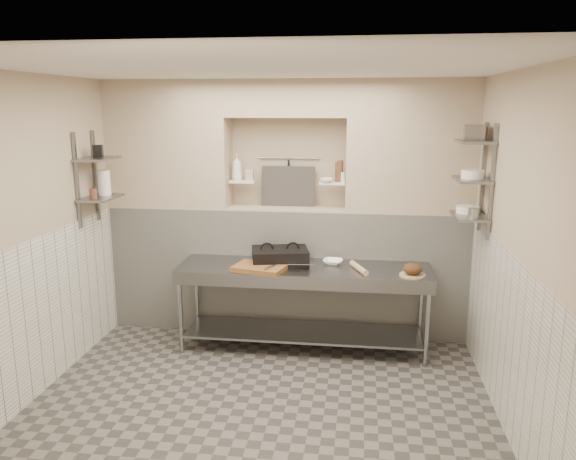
% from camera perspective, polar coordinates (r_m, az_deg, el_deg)
% --- Properties ---
extents(floor, '(4.00, 3.90, 0.10)m').
position_cam_1_polar(floor, '(5.11, -2.81, -17.72)').
color(floor, '#5D5852').
rests_on(floor, ground).
extents(ceiling, '(4.00, 3.90, 0.10)m').
position_cam_1_polar(ceiling, '(4.43, -3.22, 16.72)').
color(ceiling, silver).
rests_on(ceiling, ground).
extents(wall_left, '(0.10, 3.90, 2.80)m').
position_cam_1_polar(wall_left, '(5.32, -25.28, -0.90)').
color(wall_left, tan).
rests_on(wall_left, ground).
extents(wall_right, '(0.10, 3.90, 2.80)m').
position_cam_1_polar(wall_right, '(4.66, 22.69, -2.44)').
color(wall_right, tan).
rests_on(wall_right, ground).
extents(wall_back, '(4.00, 0.10, 2.80)m').
position_cam_1_polar(wall_back, '(6.49, 0.18, 2.54)').
color(wall_back, tan).
rests_on(wall_back, ground).
extents(wall_front, '(4.00, 0.10, 2.80)m').
position_cam_1_polar(wall_front, '(2.72, -10.77, -12.08)').
color(wall_front, tan).
rests_on(wall_front, ground).
extents(backwall_lower, '(4.00, 0.40, 1.40)m').
position_cam_1_polar(backwall_lower, '(6.41, -0.11, -4.01)').
color(backwall_lower, silver).
rests_on(backwall_lower, floor).
extents(alcove_sill, '(1.30, 0.40, 0.02)m').
position_cam_1_polar(alcove_sill, '(6.25, -0.11, 2.24)').
color(alcove_sill, tan).
rests_on(alcove_sill, backwall_lower).
extents(backwall_pillar_left, '(1.35, 0.40, 1.40)m').
position_cam_1_polar(backwall_pillar_left, '(6.47, -11.96, 8.49)').
color(backwall_pillar_left, tan).
rests_on(backwall_pillar_left, backwall_lower).
extents(backwall_pillar_right, '(1.35, 0.40, 1.40)m').
position_cam_1_polar(backwall_pillar_right, '(6.13, 12.39, 8.26)').
color(backwall_pillar_right, tan).
rests_on(backwall_pillar_right, backwall_lower).
extents(backwall_header, '(1.30, 0.40, 0.40)m').
position_cam_1_polar(backwall_header, '(6.15, -0.12, 13.22)').
color(backwall_header, tan).
rests_on(backwall_header, backwall_lower).
extents(wainscot_left, '(0.02, 3.90, 1.40)m').
position_cam_1_polar(wainscot_left, '(5.48, -24.06, -8.06)').
color(wainscot_left, silver).
rests_on(wainscot_left, floor).
extents(wainscot_right, '(0.02, 3.90, 1.40)m').
position_cam_1_polar(wainscot_right, '(4.86, 21.29, -10.44)').
color(wainscot_right, silver).
rests_on(wainscot_right, floor).
extents(alcove_shelf_left, '(0.28, 0.16, 0.02)m').
position_cam_1_polar(alcove_shelf_left, '(6.29, -4.65, 4.94)').
color(alcove_shelf_left, white).
rests_on(alcove_shelf_left, backwall_lower).
extents(alcove_shelf_right, '(0.28, 0.16, 0.02)m').
position_cam_1_polar(alcove_shelf_right, '(6.16, 4.52, 4.78)').
color(alcove_shelf_right, white).
rests_on(alcove_shelf_right, backwall_lower).
extents(utensil_rail, '(0.70, 0.02, 0.02)m').
position_cam_1_polar(utensil_rail, '(6.34, 0.09, 7.32)').
color(utensil_rail, gray).
rests_on(utensil_rail, wall_back).
extents(hanging_steel, '(0.02, 0.02, 0.30)m').
position_cam_1_polar(hanging_steel, '(6.34, 0.07, 5.77)').
color(hanging_steel, black).
rests_on(hanging_steel, utensil_rail).
extents(splash_panel, '(0.60, 0.08, 0.45)m').
position_cam_1_polar(splash_panel, '(6.31, 0.01, 4.46)').
color(splash_panel, '#383330').
rests_on(splash_panel, alcove_sill).
extents(shelf_rail_left_a, '(0.03, 0.03, 0.95)m').
position_cam_1_polar(shelf_rail_left_a, '(6.29, -18.96, 5.23)').
color(shelf_rail_left_a, slate).
rests_on(shelf_rail_left_a, wall_left).
extents(shelf_rail_left_b, '(0.03, 0.03, 0.95)m').
position_cam_1_polar(shelf_rail_left_b, '(5.94, -20.65, 4.71)').
color(shelf_rail_left_b, slate).
rests_on(shelf_rail_left_b, wall_left).
extents(wall_shelf_left_lower, '(0.30, 0.50, 0.02)m').
position_cam_1_polar(wall_shelf_left_lower, '(6.08, -18.51, 3.12)').
color(wall_shelf_left_lower, slate).
rests_on(wall_shelf_left_lower, wall_left).
extents(wall_shelf_left_upper, '(0.30, 0.50, 0.03)m').
position_cam_1_polar(wall_shelf_left_upper, '(6.03, -18.77, 6.87)').
color(wall_shelf_left_upper, slate).
rests_on(wall_shelf_left_upper, wall_left).
extents(shelf_rail_right_a, '(0.03, 0.03, 1.05)m').
position_cam_1_polar(shelf_rail_right_a, '(5.76, 19.16, 5.10)').
color(shelf_rail_right_a, slate).
rests_on(shelf_rail_right_a, wall_right).
extents(shelf_rail_right_b, '(0.03, 0.03, 1.05)m').
position_cam_1_polar(shelf_rail_right_b, '(5.37, 20.00, 4.55)').
color(shelf_rail_right_b, slate).
rests_on(shelf_rail_right_b, wall_right).
extents(wall_shelf_right_lower, '(0.30, 0.50, 0.02)m').
position_cam_1_polar(wall_shelf_right_lower, '(5.59, 17.95, 1.34)').
color(wall_shelf_right_lower, slate).
rests_on(wall_shelf_right_lower, wall_right).
extents(wall_shelf_right_mid, '(0.30, 0.50, 0.02)m').
position_cam_1_polar(wall_shelf_right_mid, '(5.53, 18.20, 4.90)').
color(wall_shelf_right_mid, slate).
rests_on(wall_shelf_right_mid, wall_right).
extents(wall_shelf_right_upper, '(0.30, 0.50, 0.03)m').
position_cam_1_polar(wall_shelf_right_upper, '(5.50, 18.44, 8.51)').
color(wall_shelf_right_upper, slate).
rests_on(wall_shelf_right_upper, wall_right).
extents(prep_table, '(2.60, 0.70, 0.90)m').
position_cam_1_polar(prep_table, '(5.87, 1.56, -6.20)').
color(prep_table, gray).
rests_on(prep_table, floor).
extents(panini_press, '(0.65, 0.53, 0.16)m').
position_cam_1_polar(panini_press, '(5.90, -0.83, -2.67)').
color(panini_press, black).
rests_on(panini_press, prep_table).
extents(cutting_board, '(0.58, 0.47, 0.05)m').
position_cam_1_polar(cutting_board, '(5.70, -2.87, -3.83)').
color(cutting_board, brown).
rests_on(cutting_board, prep_table).
extents(knife_blade, '(0.28, 0.06, 0.01)m').
position_cam_1_polar(knife_blade, '(5.71, 1.36, -3.50)').
color(knife_blade, gray).
rests_on(knife_blade, cutting_board).
extents(tongs, '(0.12, 0.22, 0.02)m').
position_cam_1_polar(tongs, '(5.61, -1.74, -3.73)').
color(tongs, gray).
rests_on(tongs, cutting_board).
extents(mixing_bowl, '(0.22, 0.22, 0.05)m').
position_cam_1_polar(mixing_bowl, '(5.90, 4.58, -3.24)').
color(mixing_bowl, white).
rests_on(mixing_bowl, prep_table).
extents(rolling_pin, '(0.20, 0.38, 0.06)m').
position_cam_1_polar(rolling_pin, '(5.70, 7.22, -3.85)').
color(rolling_pin, tan).
rests_on(rolling_pin, prep_table).
extents(bread_board, '(0.25, 0.25, 0.01)m').
position_cam_1_polar(bread_board, '(5.63, 12.52, -4.49)').
color(bread_board, tan).
rests_on(bread_board, prep_table).
extents(bread_loaf, '(0.19, 0.19, 0.11)m').
position_cam_1_polar(bread_loaf, '(5.61, 12.55, -3.87)').
color(bread_loaf, '#4C2D19').
rests_on(bread_loaf, bread_board).
extents(bottle_soap, '(0.14, 0.14, 0.29)m').
position_cam_1_polar(bottle_soap, '(6.27, -5.20, 6.35)').
color(bottle_soap, white).
rests_on(bottle_soap, alcove_shelf_left).
extents(jar_alcove, '(0.08, 0.08, 0.13)m').
position_cam_1_polar(jar_alcove, '(6.26, -3.91, 5.62)').
color(jar_alcove, tan).
rests_on(jar_alcove, alcove_shelf_left).
extents(bowl_alcove, '(0.17, 0.17, 0.04)m').
position_cam_1_polar(bowl_alcove, '(6.11, 3.92, 5.06)').
color(bowl_alcove, white).
rests_on(bowl_alcove, alcove_shelf_right).
extents(condiment_a, '(0.06, 0.06, 0.24)m').
position_cam_1_polar(condiment_a, '(6.15, 5.33, 5.98)').
color(condiment_a, brown).
rests_on(condiment_a, alcove_shelf_right).
extents(condiment_b, '(0.05, 0.05, 0.22)m').
position_cam_1_polar(condiment_b, '(6.16, 5.05, 5.91)').
color(condiment_b, brown).
rests_on(condiment_b, alcove_shelf_right).
extents(condiment_c, '(0.06, 0.06, 0.11)m').
position_cam_1_polar(condiment_c, '(6.15, 5.56, 5.37)').
color(condiment_c, white).
rests_on(condiment_c, alcove_shelf_right).
extents(jug_left, '(0.13, 0.13, 0.26)m').
position_cam_1_polar(jug_left, '(6.16, -18.17, 4.58)').
color(jug_left, white).
rests_on(jug_left, wall_shelf_left_lower).
extents(jar_left, '(0.07, 0.07, 0.11)m').
position_cam_1_polar(jar_left, '(5.94, -19.17, 3.52)').
color(jar_left, brown).
rests_on(jar_left, wall_shelf_left_lower).
extents(box_left_upper, '(0.11, 0.11, 0.13)m').
position_cam_1_polar(box_left_upper, '(6.04, -18.74, 7.60)').
color(box_left_upper, black).
rests_on(box_left_upper, wall_shelf_left_upper).
extents(bowl_right, '(0.22, 0.22, 0.07)m').
position_cam_1_polar(bowl_right, '(5.69, 17.79, 2.00)').
color(bowl_right, white).
rests_on(bowl_right, wall_shelf_right_lower).
extents(canister_right, '(0.10, 0.10, 0.10)m').
position_cam_1_polar(canister_right, '(5.40, 18.33, 1.60)').
color(canister_right, gray).
rests_on(canister_right, wall_shelf_right_lower).
extents(bowl_right_mid, '(0.21, 0.21, 0.08)m').
position_cam_1_polar(bowl_right_mid, '(5.52, 18.25, 5.41)').
color(bowl_right_mid, white).
rests_on(bowl_right_mid, wall_shelf_right_mid).
extents(basket_right, '(0.20, 0.24, 0.14)m').
position_cam_1_polar(basket_right, '(5.56, 18.38, 9.40)').
color(basket_right, gray).
rests_on(basket_right, wall_shelf_right_upper).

